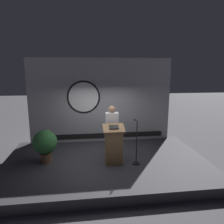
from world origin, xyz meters
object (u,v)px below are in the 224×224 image
at_px(potted_plant, 45,143).
at_px(microphone_stand, 136,149).
at_px(podium, 114,145).
at_px(speaker_person, 112,131).

bearing_deg(potted_plant, microphone_stand, -9.48).
distance_m(podium, microphone_stand, 0.69).
height_order(speaker_person, potted_plant, speaker_person).
bearing_deg(podium, microphone_stand, -9.10).
relative_size(podium, potted_plant, 1.18).
distance_m(podium, speaker_person, 0.56).
bearing_deg(speaker_person, podium, -90.76).
height_order(podium, speaker_person, speaker_person).
bearing_deg(podium, speaker_person, 89.24).
distance_m(podium, potted_plant, 2.11).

